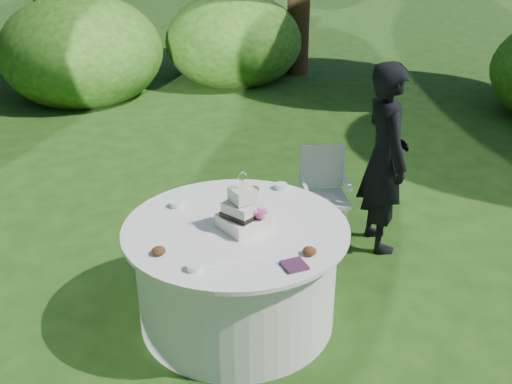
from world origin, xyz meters
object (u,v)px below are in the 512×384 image
table (237,273)px  chair (323,188)px  napkins (294,265)px  cake (243,213)px  guest (385,158)px

table → chair: bearing=34.8°
napkins → cake: bearing=100.5°
chair → guest: bearing=-30.6°
cake → napkins: bearing=-79.5°
guest → cake: (-1.52, -0.57, 0.06)m
guest → table: 1.69m
table → cake: (0.04, -0.05, 0.50)m
napkins → chair: size_ratio=0.16×
guest → napkins: bearing=141.4°
napkins → chair: bearing=54.9°
napkins → guest: 1.81m
guest → chair: guest is taller
guest → table: guest is taller
guest → cake: size_ratio=3.98×
napkins → guest: (1.41, 1.13, 0.05)m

